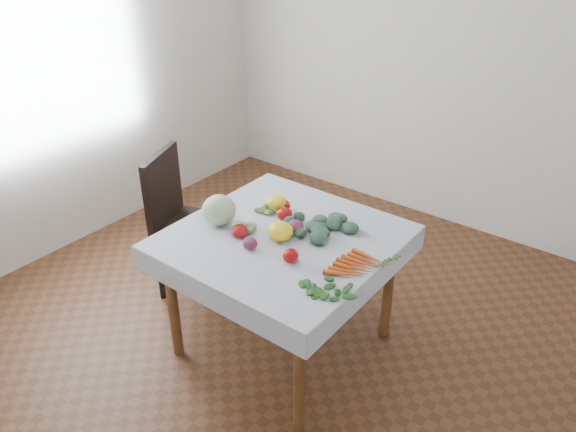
# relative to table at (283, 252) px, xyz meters

# --- Properties ---
(ground) EXTENTS (4.00, 4.00, 0.00)m
(ground) POSITION_rel_table_xyz_m (0.00, 0.00, -0.65)
(ground) COLOR brown
(back_wall) EXTENTS (4.00, 0.04, 2.70)m
(back_wall) POSITION_rel_table_xyz_m (0.00, 2.00, 0.70)
(back_wall) COLOR silver
(back_wall) RESTS_ON ground
(left_wall) EXTENTS (0.04, 4.00, 2.70)m
(left_wall) POSITION_rel_table_xyz_m (-2.00, 0.00, 0.70)
(left_wall) COLOR silver
(left_wall) RESTS_ON ground
(table) EXTENTS (1.00, 1.00, 0.75)m
(table) POSITION_rel_table_xyz_m (0.00, 0.00, 0.00)
(table) COLOR brown
(table) RESTS_ON ground
(tablecloth) EXTENTS (1.12, 1.12, 0.01)m
(tablecloth) POSITION_rel_table_xyz_m (0.00, 0.00, 0.10)
(tablecloth) COLOR silver
(tablecloth) RESTS_ON table
(chair) EXTENTS (0.57, 0.57, 0.97)m
(chair) POSITION_rel_table_xyz_m (-0.89, 0.07, -0.10)
(chair) COLOR black
(chair) RESTS_ON ground
(cabbage) EXTENTS (0.24, 0.24, 0.17)m
(cabbage) POSITION_rel_table_xyz_m (-0.36, -0.11, 0.19)
(cabbage) COLOR #B3C1A1
(cabbage) RESTS_ON tablecloth
(tomato_a) EXTENTS (0.08, 0.08, 0.06)m
(tomato_a) POSITION_rel_table_xyz_m (-0.17, 0.23, 0.13)
(tomato_a) COLOR red
(tomato_a) RESTS_ON tablecloth
(tomato_b) EXTENTS (0.10, 0.10, 0.08)m
(tomato_b) POSITION_rel_table_xyz_m (-0.10, 0.14, 0.14)
(tomato_b) COLOR red
(tomato_b) RESTS_ON tablecloth
(tomato_c) EXTENTS (0.10, 0.10, 0.07)m
(tomato_c) POSITION_rel_table_xyz_m (-0.18, -0.15, 0.14)
(tomato_c) COLOR red
(tomato_c) RESTS_ON tablecloth
(tomato_d) EXTENTS (0.10, 0.10, 0.07)m
(tomato_d) POSITION_rel_table_xyz_m (0.18, -0.17, 0.14)
(tomato_d) COLOR red
(tomato_d) RESTS_ON tablecloth
(heirloom_back) EXTENTS (0.14, 0.14, 0.09)m
(heirloom_back) POSITION_rel_table_xyz_m (-0.21, 0.22, 0.14)
(heirloom_back) COLOR yellow
(heirloom_back) RESTS_ON tablecloth
(heirloom_front) EXTENTS (0.17, 0.17, 0.10)m
(heirloom_front) POSITION_rel_table_xyz_m (0.01, -0.04, 0.15)
(heirloom_front) COLOR yellow
(heirloom_front) RESTS_ON tablecloth
(onion_a) EXTENTS (0.10, 0.10, 0.08)m
(onion_a) POSITION_rel_table_xyz_m (0.04, 0.06, 0.14)
(onion_a) COLOR #58193D
(onion_a) RESTS_ON tablecloth
(onion_b) EXTENTS (0.09, 0.09, 0.06)m
(onion_b) POSITION_rel_table_xyz_m (-0.05, -0.20, 0.13)
(onion_b) COLOR #58193D
(onion_b) RESTS_ON tablecloth
(tomatillo_cluster) EXTENTS (0.13, 0.12, 0.05)m
(tomatillo_cluster) POSITION_rel_table_xyz_m (-0.19, -0.11, 0.13)
(tomatillo_cluster) COLOR #B1C471
(tomatillo_cluster) RESTS_ON tablecloth
(carrot_bunch) EXTENTS (0.21, 0.28, 0.03)m
(carrot_bunch) POSITION_rel_table_xyz_m (0.48, -0.02, 0.12)
(carrot_bunch) COLOR #CB5116
(carrot_bunch) RESTS_ON tablecloth
(kale_bunch) EXTENTS (0.40, 0.31, 0.05)m
(kale_bunch) POSITION_rel_table_xyz_m (0.12, 0.16, 0.13)
(kale_bunch) COLOR #3C6248
(kale_bunch) RESTS_ON tablecloth
(basil_bunch) EXTENTS (0.24, 0.21, 0.01)m
(basil_bunch) POSITION_rel_table_xyz_m (0.46, -0.22, 0.11)
(basil_bunch) COLOR #1B591D
(basil_bunch) RESTS_ON tablecloth
(dill_bunch) EXTENTS (0.23, 0.17, 0.02)m
(dill_bunch) POSITION_rel_table_xyz_m (-0.19, 0.21, 0.11)
(dill_bunch) COLOR #59813B
(dill_bunch) RESTS_ON tablecloth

